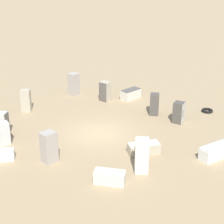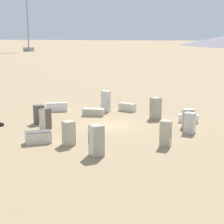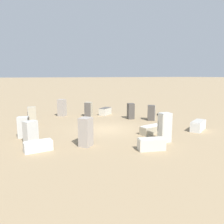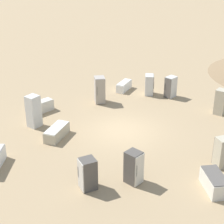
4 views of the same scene
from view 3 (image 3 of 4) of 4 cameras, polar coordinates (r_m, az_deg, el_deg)
The scene contains 16 objects.
ground_plane at distance 17.69m, azimuth -1.67°, elevation -4.55°, with size 1000.00×1000.00×0.00m, color #9E8460.
discarded_fridge_0 at distance 20.16m, azimuth -20.17°, elevation -1.03°, with size 0.69×0.64×1.63m.
discarded_fridge_1 at distance 13.03m, azimuth 10.29°, elevation -8.26°, with size 1.67×0.99×0.71m.
discarded_fridge_2 at distance 21.89m, azimuth 4.90°, elevation 0.24°, with size 0.74×0.82×1.56m.
discarded_fridge_3 at distance 16.57m, azimuth 10.26°, elevation -4.56°, with size 1.93×1.04×0.63m.
discarded_fridge_4 at distance 13.34m, azimuth -18.70°, elevation -8.40°, with size 1.61×0.69×0.62m.
discarded_fridge_5 at distance 16.44m, azimuth -22.10°, elevation -3.71°, with size 0.86×0.71×1.47m.
discarded_fridge_6 at distance 14.65m, azimuth 13.58°, elevation -3.93°, with size 0.77×0.69×1.92m.
discarded_fridge_7 at distance 13.49m, azimuth -6.83°, elevation -5.19°, with size 1.02×1.00×1.78m.
discarded_fridge_8 at distance 23.86m, azimuth -12.94°, elevation 1.10°, with size 1.02×1.02×1.81m.
discarded_fridge_9 at distance 23.18m, azimuth -6.17°, elevation 0.70°, with size 0.95×0.94×1.53m.
discarded_fridge_10 at distance 15.04m, azimuth -20.51°, elevation -4.88°, with size 0.96×0.88×1.43m.
discarded_fridge_11 at distance 18.58m, azimuth 21.58°, elevation -3.31°, with size 2.05×1.58×0.78m.
discarded_fridge_12 at distance 24.24m, azimuth -1.79°, elevation 0.21°, with size 1.75×1.63×0.77m.
discarded_fridge_13 at distance 21.43m, azimuth 10.23°, elevation -0.21°, with size 0.93×0.92×1.47m.
scrap_tire at distance 24.41m, azimuth 12.62°, elevation -0.63°, with size 0.83×0.83×0.19m.
Camera 3 is at (-7.03, -15.66, 4.30)m, focal length 35.00 mm.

